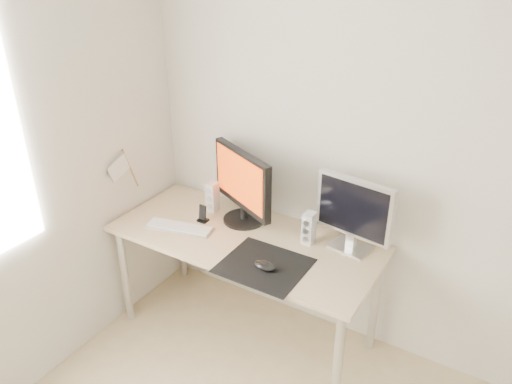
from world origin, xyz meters
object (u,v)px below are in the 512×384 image
at_px(mouse, 265,266).
at_px(speaker_right, 309,228).
at_px(second_monitor, 354,211).
at_px(speaker_left, 212,197).
at_px(desk, 245,248).
at_px(keyboard, 179,227).
at_px(main_monitor, 242,184).
at_px(phone_dock, 203,216).

xyz_separation_m(mouse, speaker_right, (0.08, 0.36, 0.07)).
height_order(second_monitor, speaker_left, second_monitor).
xyz_separation_m(desk, speaker_left, (-0.35, 0.17, 0.18)).
bearing_deg(second_monitor, keyboard, -161.44).
relative_size(desk, keyboard, 3.67).
height_order(desk, second_monitor, second_monitor).
relative_size(main_monitor, phone_dock, 4.64).
bearing_deg(main_monitor, phone_dock, -147.90).
height_order(desk, phone_dock, phone_dock).
xyz_separation_m(main_monitor, keyboard, (-0.28, -0.28, -0.25)).
bearing_deg(phone_dock, mouse, -22.57).
distance_m(mouse, main_monitor, 0.58).
bearing_deg(phone_dock, second_monitor, 11.49).
relative_size(second_monitor, phone_dock, 4.07).
distance_m(main_monitor, second_monitor, 0.69).
relative_size(second_monitor, keyboard, 1.03).
bearing_deg(mouse, speaker_right, 76.90).
relative_size(desk, second_monitor, 3.55).
bearing_deg(phone_dock, speaker_right, 9.62).
distance_m(mouse, keyboard, 0.67).
xyz_separation_m(desk, second_monitor, (0.58, 0.20, 0.32)).
relative_size(main_monitor, second_monitor, 1.14).
relative_size(mouse, speaker_right, 0.63).
relative_size(speaker_right, keyboard, 0.45).
height_order(mouse, speaker_left, speaker_left).
bearing_deg(keyboard, speaker_right, 19.13).
xyz_separation_m(mouse, desk, (-0.27, 0.22, -0.10)).
relative_size(speaker_left, speaker_right, 1.00).
distance_m(mouse, desk, 0.36).
bearing_deg(second_monitor, speaker_left, -177.83).
bearing_deg(speaker_left, keyboard, -98.37).
height_order(mouse, speaker_right, speaker_right).
bearing_deg(speaker_left, second_monitor, 2.17).
bearing_deg(phone_dock, main_monitor, 32.10).
distance_m(desk, speaker_left, 0.42).
xyz_separation_m(desk, speaker_right, (0.35, 0.13, 0.18)).
height_order(mouse, phone_dock, phone_dock).
height_order(keyboard, phone_dock, phone_dock).
bearing_deg(keyboard, second_monitor, 18.56).
bearing_deg(speaker_left, phone_dock, -78.76).
xyz_separation_m(mouse, speaker_left, (-0.61, 0.39, 0.07)).
xyz_separation_m(main_monitor, speaker_left, (-0.24, 0.02, -0.16)).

